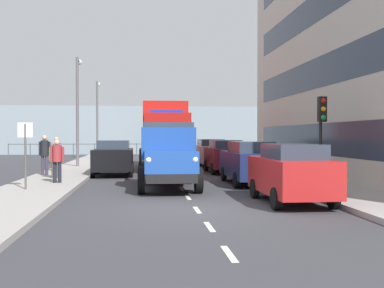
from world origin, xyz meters
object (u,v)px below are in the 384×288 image
Objects in this scene: car_navy_kerbside_1 at (249,162)px; lamp_post_promenade at (78,101)px; car_maroon_kerbside_2 at (225,156)px; pedestrian_by_lamp at (57,157)px; pedestrian_near_railing at (45,151)px; traffic_light_near at (322,121)px; pedestrian_with_bag at (56,151)px; lamp_post_far at (97,112)px; street_sign at (25,144)px; pedestrian_strolling at (55,156)px; car_red_kerbside_near at (291,173)px; car_white_kerbside_3 at (210,152)px; lorry_cargo_red at (164,133)px; truck_vintage_blue at (168,157)px; car_black_oppositeside_0 at (114,157)px.

lamp_post_promenade is at bearing -50.54° from car_navy_kerbside_1.
car_maroon_kerbside_2 is 2.45× the size of pedestrian_by_lamp.
pedestrian_near_railing is 0.57× the size of traffic_light_near.
lamp_post_far is at bearing -93.45° from pedestrian_with_bag.
pedestrian_with_bag is 0.77× the size of street_sign.
pedestrian_strolling is (7.96, -1.93, 0.18)m from car_navy_kerbside_1.
street_sign is (-0.41, 8.02, 0.51)m from pedestrian_with_bag.
car_red_kerbside_near and car_white_kerbside_3 have the same top height.
lorry_cargo_red is at bearing 116.01° from lamp_post_far.
street_sign is at bearing -0.13° from traffic_light_near.
lamp_post_far is (4.80, -9.83, 1.71)m from lorry_cargo_red.
traffic_light_near is 0.50× the size of lamp_post_promenade.
traffic_light_near is at bearing 179.87° from street_sign.
car_maroon_kerbside_2 is 1.27× the size of traffic_light_near.
truck_vintage_blue is 6.64m from car_black_oppositeside_0.
car_navy_kerbside_1 is 11.08m from car_white_kerbside_3.
car_navy_kerbside_1 is 1.99× the size of street_sign.
pedestrian_near_railing is (8.74, 7.46, 0.34)m from car_white_kerbside_3.
lamp_post_promenade is (8.08, -9.81, 3.07)m from car_navy_kerbside_1.
car_white_kerbside_3 is at bearing -148.39° from pedestrian_with_bag.
pedestrian_with_bag reaches higher than car_navy_kerbside_1.
lamp_post_promenade is (-0.67, -6.19, 2.73)m from pedestrian_near_railing.
car_white_kerbside_3 is at bearing 134.38° from lamp_post_far.
pedestrian_strolling is at bearing 48.96° from car_white_kerbside_3.
street_sign reaches higher than car_red_kerbside_near.
traffic_light_near is (-7.80, 7.04, 1.58)m from car_black_oppositeside_0.
car_red_kerbside_near is (-3.00, 14.55, -1.18)m from lorry_cargo_red.
lamp_post_promenade reaches higher than pedestrian_with_bag.
car_red_kerbside_near is 16.41m from car_white_kerbside_3.
traffic_light_near reaches higher than car_black_oppositeside_0.
car_maroon_kerbside_2 is at bearing -142.04° from pedestrian_by_lamp.
pedestrian_strolling is 11.00m from traffic_light_near.
lorry_cargo_red reaches higher than street_sign.
car_red_kerbside_near is 0.64× the size of lamp_post_far.
lamp_post_promenade is 12.26m from street_sign.
lamp_post_promenade reaches higher than pedestrian_by_lamp.
traffic_light_near is at bearing 151.55° from pedestrian_near_railing.
street_sign is (4.84, 0.81, 0.50)m from truck_vintage_blue.
car_white_kerbside_3 is (-3.35, -12.50, -0.28)m from truck_vintage_blue.
pedestrian_by_lamp is at bearing 90.81° from lamp_post_far.
truck_vintage_blue is at bearing 75.00° from car_white_kerbside_3.
pedestrian_by_lamp is 9.97m from traffic_light_near.
lamp_post_promenade reaches higher than car_white_kerbside_3.
car_black_oppositeside_0 is 1.23× the size of traffic_light_near.
traffic_light_near is at bearing 98.99° from car_white_kerbside_3.
pedestrian_near_railing is (8.74, 2.15, 0.34)m from car_maroon_kerbside_2.
lamp_post_promenade is (8.08, -4.04, 3.07)m from car_maroon_kerbside_2.
street_sign reaches higher than pedestrian_by_lamp.
pedestrian_with_bag is at bearing -0.12° from car_maroon_kerbside_2.
car_black_oppositeside_0 is 3.29m from pedestrian_near_railing.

